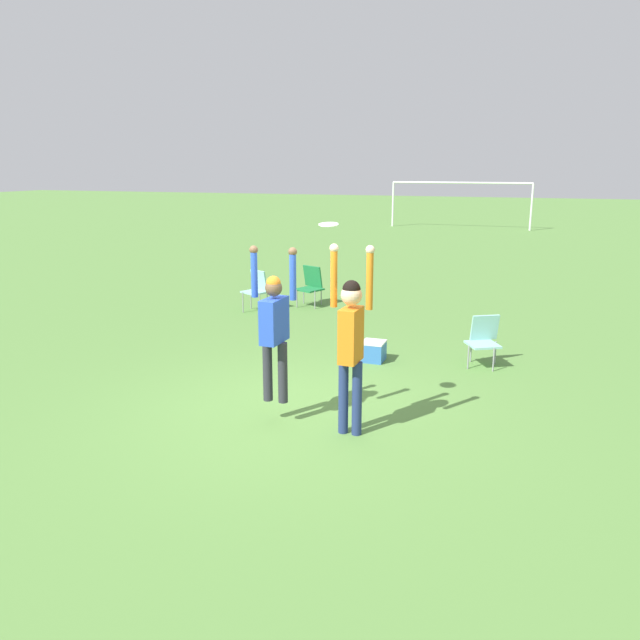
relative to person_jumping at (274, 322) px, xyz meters
name	(u,v)px	position (x,y,z in m)	size (l,w,h in m)	color
ground_plane	(297,412)	(0.14, 0.35, -1.30)	(120.00, 120.00, 0.00)	#56843D
person_jumping	(274,322)	(0.00, 0.00, 0.00)	(0.61, 0.46, 1.95)	#2D2D38
person_defending	(351,335)	(0.99, -0.04, -0.06)	(0.53, 0.39, 2.29)	navy
frisbee	(329,224)	(0.64, 0.17, 1.19)	(0.23, 0.23, 0.04)	white
camping_chair_0	(311,284)	(-1.92, 6.51, -0.79)	(0.67, 0.73, 0.90)	gray
camping_chair_1	(484,337)	(2.26, 3.24, -0.83)	(0.62, 0.68, 0.81)	gray
camping_chair_3	(257,287)	(-2.86, 5.61, -0.76)	(0.64, 0.69, 0.89)	gray
cooler_box	(373,351)	(0.53, 2.87, -1.13)	(0.37, 0.40, 0.33)	#336BB7
soccer_goal	(461,192)	(-0.99, 26.22, 0.55)	(7.10, 0.10, 2.35)	white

